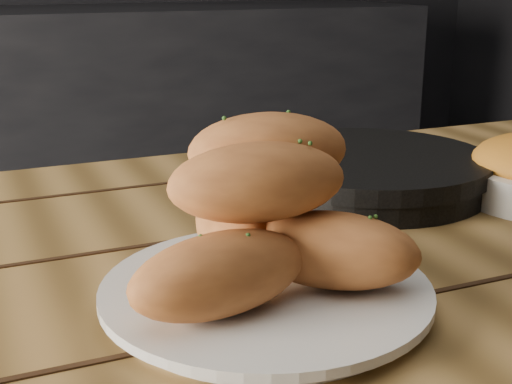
% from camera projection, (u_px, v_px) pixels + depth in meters
% --- Properties ---
extents(table, '(1.54, 0.89, 0.75)m').
position_uv_depth(table, '(357.00, 343.00, 0.71)').
color(table, olive).
rests_on(table, ground).
extents(plate, '(0.27, 0.27, 0.02)m').
position_uv_depth(plate, '(266.00, 294.00, 0.57)').
color(plate, silver).
rests_on(plate, table).
extents(bread_rolls, '(0.25, 0.21, 0.13)m').
position_uv_depth(bread_rolls, '(263.00, 218.00, 0.56)').
color(bread_rolls, '#BD6C34').
rests_on(bread_rolls, plate).
extents(skillet, '(0.44, 0.30, 0.05)m').
position_uv_depth(skillet, '(367.00, 171.00, 0.88)').
color(skillet, black).
rests_on(skillet, table).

